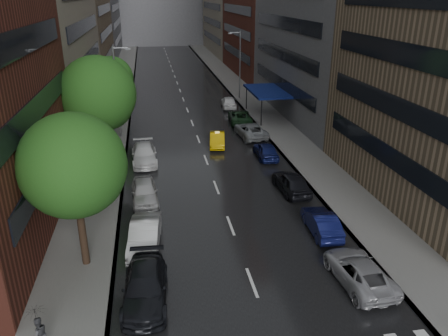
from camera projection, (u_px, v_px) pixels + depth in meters
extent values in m
cube|color=black|center=(181.00, 93.00, 64.57)|extent=(14.00, 140.00, 0.01)
cube|color=gray|center=(119.00, 95.00, 63.13)|extent=(4.00, 140.00, 0.15)
cube|color=gray|center=(241.00, 91.00, 65.96)|extent=(4.00, 140.00, 0.15)
cube|color=#937A5B|center=(79.00, 11.00, 70.88)|extent=(8.00, 28.00, 22.00)
cube|color=slate|center=(319.00, 10.00, 49.64)|extent=(8.00, 28.00, 24.00)
cylinder|color=#382619|center=(82.00, 227.00, 23.11)|extent=(0.40, 0.40, 4.71)
sphere|color=#1E5116|center=(73.00, 165.00, 21.79)|extent=(5.39, 5.39, 5.39)
cylinder|color=#382619|center=(103.00, 142.00, 35.51)|extent=(0.40, 0.40, 5.23)
sphere|color=#1E5116|center=(98.00, 94.00, 34.04)|extent=(5.98, 5.98, 5.98)
cylinder|color=#382619|center=(114.00, 107.00, 48.59)|extent=(0.40, 0.40, 4.17)
sphere|color=#1E5116|center=(111.00, 78.00, 47.41)|extent=(4.77, 4.77, 4.77)
imported|color=gold|center=(217.00, 140.00, 42.28)|extent=(2.00, 4.16, 1.31)
imported|color=black|center=(145.00, 287.00, 21.02)|extent=(2.39, 5.29, 1.50)
imported|color=silver|center=(145.00, 235.00, 25.40)|extent=(2.12, 4.89, 1.56)
imported|color=beige|center=(144.00, 191.00, 31.06)|extent=(2.02, 4.55, 1.52)
imported|color=white|center=(144.00, 154.00, 38.16)|extent=(2.27, 5.25, 1.50)
imported|color=#9D9CA1|center=(359.00, 271.00, 22.30)|extent=(2.53, 5.02, 1.36)
imported|color=#0E1345|center=(322.00, 223.00, 26.99)|extent=(1.66, 4.27, 1.39)
imported|color=black|center=(291.00, 182.00, 32.48)|extent=(2.11, 4.69, 1.57)
imported|color=#10174D|center=(266.00, 150.00, 39.21)|extent=(1.83, 4.28, 1.44)
imported|color=gray|center=(251.00, 130.00, 44.82)|extent=(2.92, 5.53, 1.48)
imported|color=black|center=(240.00, 117.00, 49.80)|extent=(2.85, 5.39, 1.44)
imported|color=white|center=(229.00, 102.00, 56.27)|extent=(2.17, 4.62, 1.53)
imported|color=#424246|center=(39.00, 334.00, 17.84)|extent=(0.97, 0.92, 1.58)
imported|color=black|center=(36.00, 318.00, 17.51)|extent=(0.96, 0.98, 0.88)
cylinder|color=gray|center=(117.00, 93.00, 43.33)|extent=(0.18, 0.18, 9.00)
cube|color=gray|center=(128.00, 49.00, 41.97)|extent=(0.50, 0.22, 0.16)
cylinder|color=gray|center=(240.00, 65.00, 59.49)|extent=(0.18, 0.18, 9.00)
cube|color=gray|center=(230.00, 33.00, 57.69)|extent=(0.50, 0.22, 0.16)
cube|color=navy|center=(267.00, 91.00, 51.10)|extent=(4.00, 8.00, 0.25)
cylinder|color=black|center=(261.00, 112.00, 47.94)|extent=(0.12, 0.12, 3.00)
cylinder|color=black|center=(246.00, 97.00, 54.88)|extent=(0.12, 0.12, 3.00)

